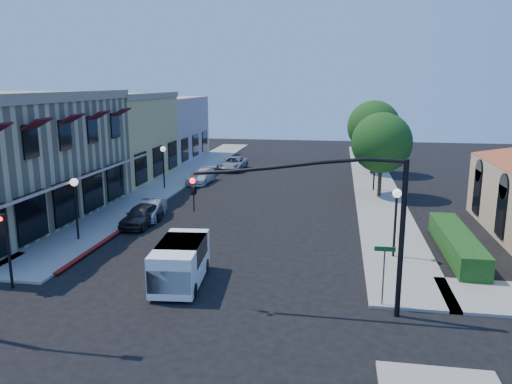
% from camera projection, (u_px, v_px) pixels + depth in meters
% --- Properties ---
extents(ground, '(120.00, 120.00, 0.00)m').
position_uv_depth(ground, '(181.00, 318.00, 18.68)').
color(ground, black).
rests_on(ground, ground).
extents(sidewalk_left, '(3.50, 50.00, 0.12)m').
position_uv_depth(sidewalk_left, '(180.00, 177.00, 46.08)').
color(sidewalk_left, gray).
rests_on(sidewalk_left, ground).
extents(sidewalk_right, '(3.50, 50.00, 0.12)m').
position_uv_depth(sidewalk_right, '(374.00, 184.00, 43.27)').
color(sidewalk_right, gray).
rests_on(sidewalk_right, ground).
extents(curb_red_strip, '(0.25, 10.00, 0.06)m').
position_uv_depth(curb_red_strip, '(106.00, 243.00, 27.49)').
color(curb_red_strip, maroon).
rests_on(curb_red_strip, ground).
extents(yellow_stucco_building, '(10.00, 12.00, 7.60)m').
position_uv_depth(yellow_stucco_building, '(104.00, 137.00, 45.40)').
color(yellow_stucco_building, tan).
rests_on(yellow_stucco_building, ground).
extents(pink_stucco_building, '(10.00, 12.00, 7.00)m').
position_uv_depth(pink_stucco_building, '(153.00, 128.00, 57.03)').
color(pink_stucco_building, '#C49B94').
rests_on(pink_stucco_building, ground).
extents(hedge, '(1.40, 8.00, 1.10)m').
position_uv_depth(hedge, '(455.00, 255.00, 25.46)').
color(hedge, '#184614').
rests_on(hedge, ground).
extents(street_tree_a, '(4.56, 4.56, 6.48)m').
position_uv_depth(street_tree_a, '(382.00, 143.00, 37.55)').
color(street_tree_a, black).
rests_on(street_tree_a, ground).
extents(street_tree_b, '(4.94, 4.94, 7.02)m').
position_uv_depth(street_tree_b, '(374.00, 127.00, 47.11)').
color(street_tree_b, black).
rests_on(street_tree_b, ground).
extents(signal_mast_arm, '(8.01, 0.39, 6.00)m').
position_uv_depth(signal_mast_arm, '(343.00, 209.00, 18.30)').
color(signal_mast_arm, black).
rests_on(signal_mast_arm, ground).
extents(secondary_signal, '(0.28, 0.42, 3.32)m').
position_uv_depth(secondary_signal, '(6.00, 237.00, 20.82)').
color(secondary_signal, black).
rests_on(secondary_signal, ground).
extents(street_name_sign, '(0.80, 0.06, 2.50)m').
position_uv_depth(street_name_sign, '(384.00, 266.00, 19.23)').
color(street_name_sign, '#595B5E').
rests_on(street_name_sign, ground).
extents(lamppost_left_near, '(0.44, 0.44, 3.57)m').
position_uv_depth(lamppost_left_near, '(75.00, 193.00, 27.16)').
color(lamppost_left_near, black).
rests_on(lamppost_left_near, ground).
extents(lamppost_left_far, '(0.44, 0.44, 3.57)m').
position_uv_depth(lamppost_left_far, '(163.00, 156.00, 40.65)').
color(lamppost_left_far, black).
rests_on(lamppost_left_far, ground).
extents(lamppost_right_near, '(0.44, 0.44, 3.57)m').
position_uv_depth(lamppost_right_near, '(396.00, 206.00, 24.43)').
color(lamppost_right_near, black).
rests_on(lamppost_right_near, ground).
extents(lamppost_right_far, '(0.44, 0.44, 3.57)m').
position_uv_depth(lamppost_right_far, '(375.00, 158.00, 39.84)').
color(lamppost_right_far, black).
rests_on(lamppost_right_far, ground).
extents(white_van, '(2.22, 4.41, 1.89)m').
position_uv_depth(white_van, '(180.00, 260.00, 21.60)').
color(white_van, white).
rests_on(white_van, ground).
extents(parked_car_a, '(1.77, 3.98, 1.33)m').
position_uv_depth(parked_car_a, '(142.00, 215.00, 30.63)').
color(parked_car_a, black).
rests_on(parked_car_a, ground).
extents(parked_car_b, '(1.68, 3.83, 1.22)m').
position_uv_depth(parked_car_b, '(151.00, 210.00, 32.07)').
color(parked_car_b, '#A1A3A6').
rests_on(parked_car_b, ground).
extents(parked_car_c, '(2.04, 4.34, 1.23)m').
position_uv_depth(parked_car_c, '(201.00, 176.00, 43.63)').
color(parked_car_c, silver).
rests_on(parked_car_c, ground).
extents(parked_car_d, '(2.33, 4.81, 1.32)m').
position_uv_depth(parked_car_d, '(233.00, 164.00, 50.13)').
color(parked_car_d, '#989B9C').
rests_on(parked_car_d, ground).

